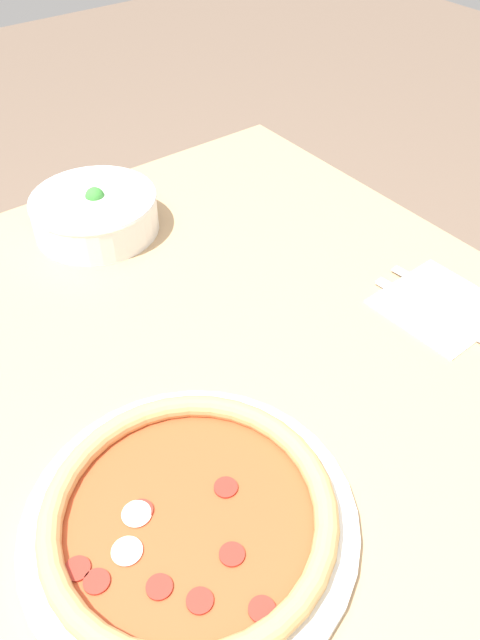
# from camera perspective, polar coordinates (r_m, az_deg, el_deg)

# --- Properties ---
(dining_table) EXTENTS (1.22, 1.09, 0.78)m
(dining_table) POSITION_cam_1_polar(r_m,az_deg,el_deg) (0.86, -7.82, -12.58)
(dining_table) COLOR tan
(dining_table) RESTS_ON ground_plane
(pizza) EXTENTS (0.36, 0.36, 0.04)m
(pizza) POSITION_cam_1_polar(r_m,az_deg,el_deg) (0.68, -4.66, -17.53)
(pizza) COLOR white
(pizza) RESTS_ON dining_table
(bowl) EXTENTS (0.21, 0.21, 0.08)m
(bowl) POSITION_cam_1_polar(r_m,az_deg,el_deg) (1.08, -13.09, 9.69)
(bowl) COLOR white
(bowl) RESTS_ON dining_table
(napkin) EXTENTS (0.16, 0.16, 0.00)m
(napkin) POSITION_cam_1_polar(r_m,az_deg,el_deg) (0.96, 17.83, 1.23)
(napkin) COLOR white
(napkin) RESTS_ON dining_table
(fork) EXTENTS (0.03, 0.19, 0.00)m
(fork) POSITION_cam_1_polar(r_m,az_deg,el_deg) (0.94, 17.08, 0.79)
(fork) COLOR silver
(fork) RESTS_ON napkin
(knife) EXTENTS (0.03, 0.20, 0.01)m
(knife) POSITION_cam_1_polar(r_m,az_deg,el_deg) (0.97, 19.02, 1.58)
(knife) COLOR silver
(knife) RESTS_ON napkin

